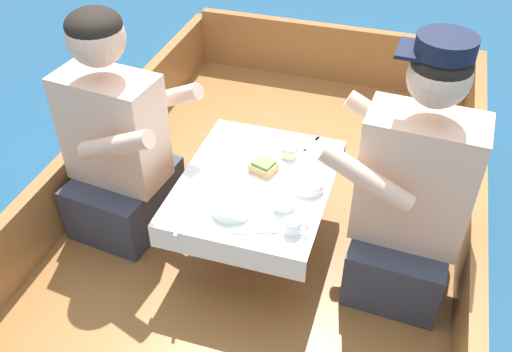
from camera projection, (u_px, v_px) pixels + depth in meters
The scene contains 21 objects.
ground_plane at pixel (265, 273), 2.83m from camera, with size 60.00×60.00×0.00m, color navy.
boat_deck at pixel (265, 248), 2.72m from camera, with size 1.79×2.86×0.35m, color brown.
gunwale_port at pixel (92, 160), 2.72m from camera, with size 0.06×2.86×0.31m, color #936033.
gunwale_starboard at pixel (471, 237), 2.31m from camera, with size 0.06×2.86×0.31m, color #936033.
bow_coaming at pixel (330, 53), 3.54m from camera, with size 1.67×0.06×0.36m, color #936033.
cockpit_table at pixel (256, 187), 2.30m from camera, with size 0.59×0.74×0.36m.
person_port at pixel (117, 146), 2.36m from camera, with size 0.56×0.49×1.01m.
person_starboard at pixel (410, 198), 2.08m from camera, with size 0.54×0.46×1.06m.
plate_sandwich at pixel (264, 172), 2.31m from camera, with size 0.20×0.20×0.01m.
plate_bread at pixel (245, 140), 2.48m from camera, with size 0.18×0.18×0.01m.
sandwich at pixel (264, 166), 2.29m from camera, with size 0.12×0.11×0.05m.
bowl_port_near at pixel (308, 184), 2.22m from camera, with size 0.13×0.13×0.04m.
bowl_starboard_near at pixel (232, 207), 2.11m from camera, with size 0.15×0.15×0.04m.
coffee_cup_port at pixel (293, 226), 2.03m from camera, with size 0.09×0.06×0.05m.
coffee_cup_starboard at pixel (284, 202), 2.13m from camera, with size 0.11×0.08×0.05m.
tin_can at pixel (289, 152), 2.37m from camera, with size 0.07×0.07×0.05m.
utensil_fork_starboard at pixel (311, 144), 2.46m from camera, with size 0.07×0.17×0.00m.
utensil_spoon_port at pixel (262, 232), 2.04m from camera, with size 0.16×0.07×0.01m.
utensil_spoon_center at pixel (308, 151), 2.42m from camera, with size 0.17×0.02×0.01m.
utensil_knife_port at pixel (226, 176), 2.29m from camera, with size 0.17×0.04×0.00m.
utensil_knife_starboard at pixel (178, 220), 2.09m from camera, with size 0.06×0.17×0.00m.
Camera 1 is at (0.53, -1.83, 2.14)m, focal length 40.00 mm.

